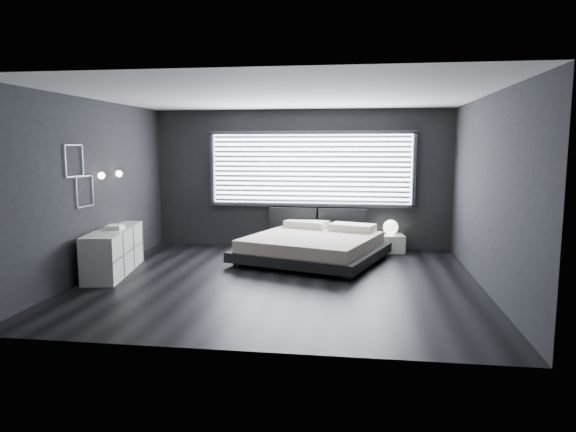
# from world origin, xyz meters

# --- Properties ---
(room) EXTENTS (6.04, 6.00, 2.80)m
(room) POSITION_xyz_m (0.00, 0.00, 1.40)
(room) COLOR black
(room) RESTS_ON ground
(window) EXTENTS (4.14, 0.09, 1.52)m
(window) POSITION_xyz_m (0.20, 2.70, 1.61)
(window) COLOR white
(window) RESTS_ON ground
(headboard) EXTENTS (1.96, 0.16, 0.52)m
(headboard) POSITION_xyz_m (0.35, 2.64, 0.57)
(headboard) COLOR black
(headboard) RESTS_ON ground
(sconce_near) EXTENTS (0.18, 0.11, 0.11)m
(sconce_near) POSITION_xyz_m (-2.88, 0.05, 1.60)
(sconce_near) COLOR silver
(sconce_near) RESTS_ON ground
(sconce_far) EXTENTS (0.18, 0.11, 0.11)m
(sconce_far) POSITION_xyz_m (-2.88, 0.65, 1.60)
(sconce_far) COLOR silver
(sconce_far) RESTS_ON ground
(wall_art_upper) EXTENTS (0.01, 0.48, 0.48)m
(wall_art_upper) POSITION_xyz_m (-2.98, -0.55, 1.85)
(wall_art_upper) COLOR #47474C
(wall_art_upper) RESTS_ON ground
(wall_art_lower) EXTENTS (0.01, 0.48, 0.48)m
(wall_art_lower) POSITION_xyz_m (-2.98, -0.30, 1.38)
(wall_art_lower) COLOR #47474C
(wall_art_lower) RESTS_ON ground
(bed) EXTENTS (2.91, 2.84, 0.60)m
(bed) POSITION_xyz_m (0.36, 1.49, 0.28)
(bed) COLOR black
(bed) RESTS_ON ground
(nightstand) EXTENTS (0.66, 0.58, 0.35)m
(nightstand) POSITION_xyz_m (1.75, 2.50, 0.17)
(nightstand) COLOR white
(nightstand) RESTS_ON ground
(orb_lamp) EXTENTS (0.29, 0.29, 0.29)m
(orb_lamp) POSITION_xyz_m (1.80, 2.50, 0.49)
(orb_lamp) COLOR white
(orb_lamp) RESTS_ON nightstand
(dresser) EXTENTS (0.82, 1.88, 0.73)m
(dresser) POSITION_xyz_m (-2.78, 0.16, 0.36)
(dresser) COLOR white
(dresser) RESTS_ON ground
(book_stack) EXTENTS (0.31, 0.38, 0.07)m
(book_stack) POSITION_xyz_m (-2.75, 0.15, 0.76)
(book_stack) COLOR white
(book_stack) RESTS_ON dresser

